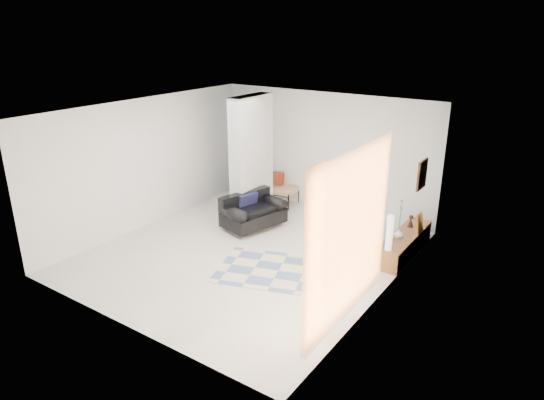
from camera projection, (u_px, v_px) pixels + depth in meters
The scene contains 17 objects.
floor at pixel (249, 253), 9.54m from camera, with size 6.00×6.00×0.00m, color beige.
ceiling at pixel (246, 110), 8.58m from camera, with size 6.00×6.00×0.00m, color white.
wall_back at pixel (324, 152), 11.39m from camera, with size 6.00×6.00×0.00m, color silver.
wall_front at pixel (118, 241), 6.74m from camera, with size 6.00×6.00×0.00m, color silver.
wall_left at pixel (147, 163), 10.52m from camera, with size 6.00×6.00×0.00m, color silver.
wall_right at pixel (388, 216), 7.61m from camera, with size 6.00×6.00×0.00m, color silver.
partition_column at pixel (251, 158), 10.89m from camera, with size 0.35×1.20×2.80m, color #B4BABC.
hallway_door at pixel (252, 155), 12.60m from camera, with size 0.85×0.06×2.04m, color silver.
curtain at pixel (351, 237), 6.74m from camera, with size 2.55×2.55×0.00m, color orange.
wall_art at pixel (422, 175), 8.86m from camera, with size 0.04×0.45×0.55m, color #381E0F.
media_console at pixel (404, 244), 9.46m from camera, with size 0.45×1.93×0.80m.
loveseat at pixel (252, 212), 10.63m from camera, with size 1.09×1.50×0.76m.
daybed at pixel (266, 185), 12.20m from camera, with size 1.63×0.86×0.77m.
area_rug at pixel (278, 271), 8.83m from camera, with size 2.19×1.46×0.01m, color beige.
cylinder_lamp at pixel (390, 233), 8.65m from camera, with size 0.12×0.12×0.66m, color silver.
bronze_figurine at pixel (411, 221), 9.71m from camera, with size 0.13×0.13×0.25m, color #2E2014, non-canonical shape.
vase at pixel (399, 233), 9.20m from camera, with size 0.19×0.19×0.19m, color silver.
Camera 1 is at (5.23, -6.86, 4.25)m, focal length 32.00 mm.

